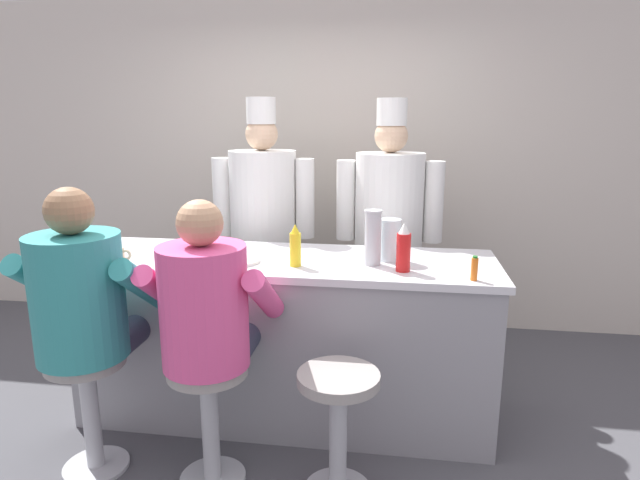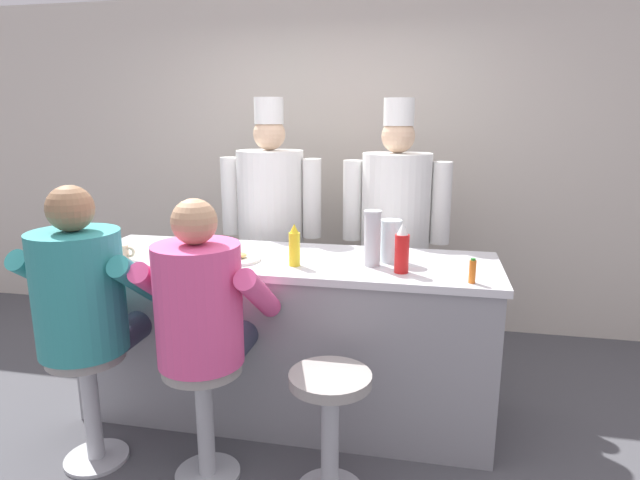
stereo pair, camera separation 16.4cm
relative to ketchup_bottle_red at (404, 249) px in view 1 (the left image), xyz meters
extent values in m
plane|color=#4C4C51|center=(-0.66, -0.20, -1.08)|extent=(20.00, 20.00, 0.00)
cube|color=beige|center=(-0.66, 1.75, 0.27)|extent=(10.00, 0.06, 2.70)
cube|color=gray|center=(-0.66, 0.17, -0.62)|extent=(2.33, 0.71, 0.92)
cube|color=silver|center=(-0.66, 0.17, -0.14)|extent=(2.38, 0.74, 0.04)
cylinder|color=red|center=(0.00, 0.00, -0.02)|extent=(0.07, 0.07, 0.20)
cone|color=white|center=(0.00, 0.00, 0.11)|extent=(0.06, 0.06, 0.06)
cylinder|color=yellow|center=(-0.57, 0.01, -0.03)|extent=(0.06, 0.06, 0.18)
cone|color=yellow|center=(-0.57, 0.01, 0.08)|extent=(0.05, 0.05, 0.05)
cylinder|color=orange|center=(0.34, -0.11, -0.06)|extent=(0.03, 0.03, 0.11)
cylinder|color=#287F2D|center=(0.34, -0.11, 0.00)|extent=(0.02, 0.02, 0.01)
cylinder|color=silver|center=(-0.07, 0.21, 0.00)|extent=(0.12, 0.12, 0.23)
cube|color=silver|center=(0.00, 0.21, 0.01)|extent=(0.01, 0.01, 0.14)
cylinder|color=white|center=(-0.91, 0.04, -0.11)|extent=(0.26, 0.26, 0.02)
ellipsoid|color=#E0BC60|center=(-0.91, 0.04, -0.09)|extent=(0.12, 0.09, 0.03)
cylinder|color=#4C7FB7|center=(-1.15, 0.19, -0.09)|extent=(0.15, 0.15, 0.05)
cylinder|color=beige|center=(-1.56, -0.06, -0.08)|extent=(0.09, 0.09, 0.08)
torus|color=beige|center=(-1.50, -0.06, -0.08)|extent=(0.06, 0.02, 0.06)
cylinder|color=#4C7AB2|center=(-1.24, -0.10, -0.08)|extent=(0.08, 0.08, 0.08)
torus|color=#4C7AB2|center=(-1.19, -0.10, -0.07)|extent=(0.06, 0.01, 0.06)
cylinder|color=#B7BABF|center=(-0.16, 0.10, 0.03)|extent=(0.09, 0.09, 0.29)
cylinder|color=silver|center=(-0.16, 0.10, 0.18)|extent=(0.10, 0.10, 0.01)
cylinder|color=#B2B5BA|center=(-1.51, -0.50, -1.07)|extent=(0.32, 0.32, 0.02)
cylinder|color=#B2B5BA|center=(-1.51, -0.50, -0.77)|extent=(0.08, 0.08, 0.58)
cylinder|color=gray|center=(-1.51, -0.50, -0.49)|extent=(0.38, 0.38, 0.05)
cylinder|color=#33384C|center=(-1.62, -0.29, -0.45)|extent=(0.16, 0.43, 0.16)
cylinder|color=#33384C|center=(-1.41, -0.29, -0.45)|extent=(0.16, 0.43, 0.16)
cylinder|color=teal|center=(-1.51, -0.50, -0.17)|extent=(0.43, 0.43, 0.60)
cylinder|color=teal|center=(-1.78, -0.38, -0.14)|extent=(0.11, 0.46, 0.37)
cylinder|color=teal|center=(-1.24, -0.38, -0.14)|extent=(0.11, 0.46, 0.37)
sphere|color=#8C6647|center=(-1.51, -0.50, 0.25)|extent=(0.22, 0.22, 0.22)
cylinder|color=#B2B5BA|center=(-0.89, -0.50, -1.07)|extent=(0.32, 0.32, 0.02)
cylinder|color=#B2B5BA|center=(-0.89, -0.50, -0.77)|extent=(0.08, 0.08, 0.58)
cylinder|color=gray|center=(-0.89, -0.50, -0.49)|extent=(0.38, 0.38, 0.05)
cylinder|color=#33384C|center=(-0.99, -0.30, -0.45)|extent=(0.15, 0.40, 0.15)
cylinder|color=#33384C|center=(-0.79, -0.30, -0.45)|extent=(0.15, 0.40, 0.15)
cylinder|color=#E54C8C|center=(-0.89, -0.50, -0.18)|extent=(0.40, 0.40, 0.57)
cylinder|color=#E54C8C|center=(-1.15, -0.39, -0.15)|extent=(0.10, 0.43, 0.35)
cylinder|color=#E54C8C|center=(-0.64, -0.39, -0.15)|extent=(0.10, 0.43, 0.35)
sphere|color=tan|center=(-0.89, -0.50, 0.21)|extent=(0.21, 0.21, 0.21)
cylinder|color=#B2B5BA|center=(-0.28, -0.50, -0.77)|extent=(0.08, 0.08, 0.58)
cylinder|color=gray|center=(-0.28, -0.50, -0.49)|extent=(0.38, 0.38, 0.05)
cube|color=#232328|center=(-0.98, 0.94, -0.65)|extent=(0.36, 0.20, 0.87)
cube|color=white|center=(-0.98, 0.89, -0.48)|extent=(0.32, 0.02, 0.52)
cylinder|color=white|center=(-0.98, 0.94, 0.11)|extent=(0.47, 0.47, 0.65)
sphere|color=#DBB28E|center=(-0.98, 0.94, 0.54)|extent=(0.22, 0.22, 0.22)
cylinder|color=white|center=(-0.98, 0.94, 0.70)|extent=(0.20, 0.20, 0.18)
cylinder|color=white|center=(-1.28, 0.94, 0.10)|extent=(0.13, 0.13, 0.55)
cylinder|color=white|center=(-0.68, 0.94, 0.10)|extent=(0.13, 0.13, 0.55)
cube|color=#232328|center=(-0.10, 0.95, -0.65)|extent=(0.36, 0.20, 0.86)
cube|color=white|center=(-0.10, 0.89, -0.48)|extent=(0.32, 0.02, 0.52)
cylinder|color=white|center=(-0.10, 0.95, 0.10)|extent=(0.47, 0.47, 0.65)
sphere|color=#DBB28E|center=(-0.10, 0.95, 0.54)|extent=(0.22, 0.22, 0.22)
cylinder|color=white|center=(-0.10, 0.95, 0.69)|extent=(0.20, 0.20, 0.18)
cylinder|color=white|center=(-0.39, 0.95, 0.10)|extent=(0.13, 0.13, 0.55)
cylinder|color=white|center=(0.20, 0.95, 0.10)|extent=(0.13, 0.13, 0.55)
camera|label=1|loc=(-0.03, -2.70, 0.66)|focal=30.00mm
camera|label=2|loc=(0.13, -2.67, 0.66)|focal=30.00mm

